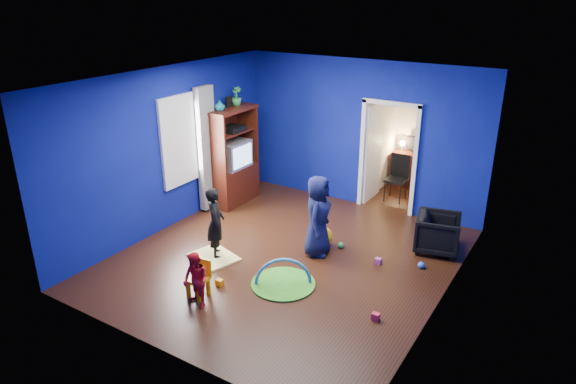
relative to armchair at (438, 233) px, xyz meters
The scene contains 33 objects.
floor 2.56m from the armchair, 142.14° to the right, with size 5.00×5.50×0.01m, color black.
ceiling 3.61m from the armchair, 142.14° to the right, with size 5.00×5.50×0.01m, color white.
wall_back 2.59m from the armchair, 149.24° to the left, with size 5.00×0.02×2.90m, color navy.
wall_front 4.88m from the armchair, 114.94° to the right, with size 5.00×0.02×2.90m, color navy.
wall_left 4.90m from the armchair, 160.92° to the right, with size 0.02×5.50×2.90m, color navy.
wall_right 1.98m from the armchair, 72.31° to the right, with size 0.02×5.50×2.90m, color navy.
alcove 2.66m from the armchair, 124.17° to the left, with size 1.00×1.75×2.50m, color silver, non-canonical shape.
armchair is the anchor object (origin of this frame).
child_black 3.68m from the armchair, 145.44° to the right, with size 0.44×0.29×1.20m, color black.
child_navy 2.05m from the armchair, 145.41° to the right, with size 0.67×0.43×1.37m, color black.
toddler_red 4.09m from the armchair, 124.89° to the right, with size 0.39×0.31×0.81m, color red.
vase 4.58m from the armchair, behind, with size 0.19×0.19×0.20m, color #0C5666.
potted_plant 4.60m from the armchair, behind, with size 0.21×0.21×0.37m, color #2E7F37.
tv_armoire 4.27m from the armchair, behind, with size 0.58×1.14×1.96m, color #3B1009.
crt_tv 4.24m from the armchair, behind, with size 0.46×0.70×0.54m, color silver.
yellow_blanket 3.74m from the armchair, 144.17° to the right, with size 0.75×0.60×0.03m, color #F2E07A.
hopper_ball 1.93m from the armchair, 152.38° to the right, with size 0.37×0.37×0.37m, color yellow.
kid_chair 4.02m from the armchair, 128.28° to the right, with size 0.28×0.28×0.50m, color yellow.
play_mat 2.80m from the armchair, 125.56° to the right, with size 0.96×0.96×0.03m, color #3D9120.
toy_arch 2.80m from the armchair, 125.56° to the right, with size 0.86×0.86×0.05m, color #3F8CD8.
window_left 4.81m from the armchair, 164.94° to the right, with size 0.03×0.95×1.55m, color white.
curtain 4.52m from the armchair, behind, with size 0.14×0.42×2.40m, color slate.
doorway 1.98m from the armchair, 139.65° to the left, with size 1.16×0.10×2.10m, color white.
study_desk 3.05m from the armchair, 117.44° to the left, with size 0.88×0.44×0.75m, color #3D140A.
desk_monitor 3.21m from the armchair, 116.44° to the left, with size 0.40×0.05×0.32m, color black.
desk_lamp 3.29m from the armchair, 121.36° to the left, with size 0.14×0.14×0.14m, color #FFD88C.
folding_chair 2.24m from the armchair, 128.85° to the left, with size 0.40×0.40×0.92m, color black.
book_shelf 3.57m from the armchair, 116.52° to the left, with size 0.88×0.24×0.04m, color white.
toy_0 2.37m from the armchair, 92.52° to the right, with size 0.10×0.08×0.10m, color #E6263F.
toy_1 0.75m from the armchair, 91.96° to the right, with size 0.11×0.11×0.11m, color blue.
toy_2 3.69m from the armchair, 130.87° to the right, with size 0.10×0.08×0.10m, color orange.
toy_3 1.62m from the armchair, 151.43° to the right, with size 0.11×0.11×0.11m, color green.
toy_4 1.18m from the armchair, 124.93° to the right, with size 0.10×0.08×0.10m, color #BE4795.
Camera 1 is at (3.93, -6.27, 4.13)m, focal length 32.00 mm.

